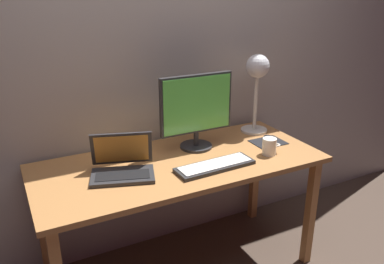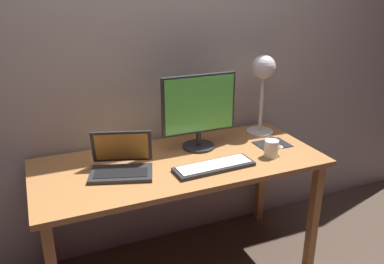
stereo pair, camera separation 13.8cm
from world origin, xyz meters
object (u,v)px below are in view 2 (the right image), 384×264
Objects in this scene: desk_lamp at (263,77)px; keyboard_main at (214,166)px; mouse at (274,140)px; laptop at (121,161)px; coffee_mug at (272,149)px; monitor at (199,109)px.

keyboard_main is at bearing -144.63° from desk_lamp.
keyboard_main is 0.52m from mouse.
laptop is at bearing -168.54° from desk_lamp.
desk_lamp is 0.50m from coffee_mug.
laptop is at bearing 160.01° from keyboard_main.
laptop reaches higher than coffee_mug.
monitor reaches higher than laptop.
laptop is (-0.46, 0.17, 0.05)m from keyboard_main.
mouse is at bearing 0.45° from laptop.
desk_lamp is at bearing 8.39° from monitor.
monitor is 0.88× the size of desk_lamp.
desk_lamp is 5.33× the size of mouse.
coffee_mug is at bearing -112.32° from desk_lamp.
coffee_mug is (-0.14, -0.35, -0.33)m from desk_lamp.
monitor is 1.01× the size of keyboard_main.
laptop is at bearing 169.38° from coffee_mug.
coffee_mug is (-0.13, -0.16, 0.03)m from mouse.
coffee_mug is (0.37, 0.01, 0.04)m from keyboard_main.
monitor is 0.55m from laptop.
mouse is (-0.02, -0.19, -0.36)m from desk_lamp.
coffee_mug is (0.33, -0.28, -0.20)m from monitor.
coffee_mug is at bearing -40.75° from monitor.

